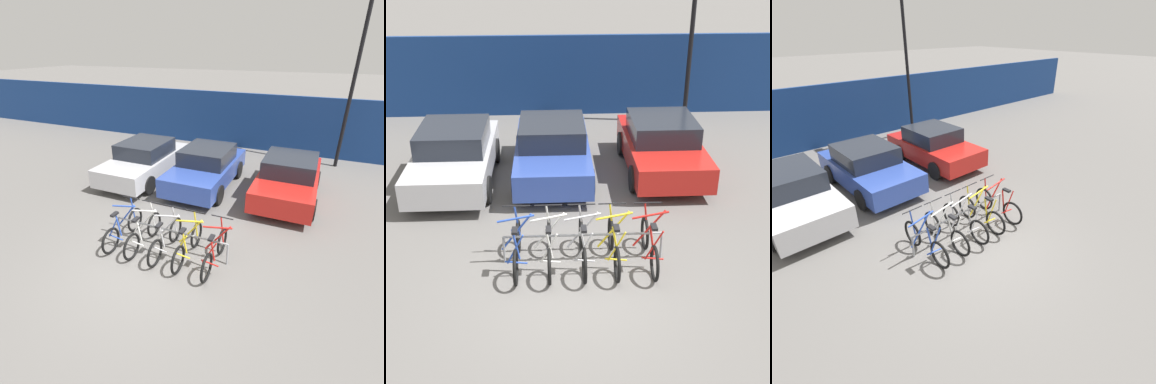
{
  "view_description": "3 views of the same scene",
  "coord_description": "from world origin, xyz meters",
  "views": [
    {
      "loc": [
        3.08,
        -4.67,
        4.53
      ],
      "look_at": [
        0.12,
        2.17,
        0.89
      ],
      "focal_mm": 28.0,
      "sensor_mm": 36.0,
      "label": 1
    },
    {
      "loc": [
        -0.39,
        -7.81,
        5.7
      ],
      "look_at": [
        0.09,
        1.12,
        1.22
      ],
      "focal_mm": 50.0,
      "sensor_mm": 36.0,
      "label": 2
    },
    {
      "loc": [
        -4.07,
        -4.06,
        4.68
      ],
      "look_at": [
        0.56,
        1.0,
        0.88
      ],
      "focal_mm": 28.0,
      "sensor_mm": 36.0,
      "label": 3
    }
  ],
  "objects": [
    {
      "name": "ground_plane",
      "position": [
        0.0,
        0.0,
        0.0
      ],
      "size": [
        120.0,
        120.0,
        0.0
      ],
      "primitive_type": "plane",
      "color": "#605E5B"
    },
    {
      "name": "bicycle_blue",
      "position": [
        -1.07,
        0.53,
        0.38
      ],
      "size": [
        0.68,
        1.71,
        1.05
      ],
      "rotation": [
        0.0,
        0.0,
        0.02
      ],
      "color": "black",
      "rests_on": "ground"
    },
    {
      "name": "car_silver",
      "position": [
        -2.75,
        4.35,
        0.69
      ],
      "size": [
        1.91,
        4.06,
        1.4
      ],
      "color": "#B7B7BC",
      "rests_on": "ground"
    },
    {
      "name": "car_blue",
      "position": [
        -0.37,
        4.58,
        0.69
      ],
      "size": [
        1.91,
        4.0,
        1.4
      ],
      "color": "#2D479E",
      "rests_on": "ground"
    },
    {
      "name": "bicycle_silver",
      "position": [
        0.14,
        0.53,
        0.38
      ],
      "size": [
        0.68,
        1.71,
        1.05
      ],
      "rotation": [
        0.0,
        0.0,
        0.04
      ],
      "color": "black",
      "rests_on": "ground"
    },
    {
      "name": "bicycle_red",
      "position": [
        1.39,
        0.53,
        0.38
      ],
      "size": [
        0.68,
        1.71,
        1.05
      ],
      "rotation": [
        0.0,
        0.0,
        0.0
      ],
      "color": "black",
      "rests_on": "ground"
    },
    {
      "name": "bicycle_white",
      "position": [
        -0.47,
        0.53,
        0.38
      ],
      "size": [
        0.68,
        1.71,
        1.05
      ],
      "rotation": [
        0.0,
        0.0,
        -0.06
      ],
      "color": "black",
      "rests_on": "ground"
    },
    {
      "name": "hoarding_wall",
      "position": [
        0.0,
        9.5,
        1.29
      ],
      "size": [
        36.0,
        0.16,
        2.59
      ],
      "primitive_type": "cube",
      "color": "navy",
      "rests_on": "ground"
    },
    {
      "name": "bike_rack",
      "position": [
        0.16,
        0.68,
        0.48
      ],
      "size": [
        3.0,
        0.04,
        0.57
      ],
      "color": "gray",
      "rests_on": "ground"
    },
    {
      "name": "bicycle_yellow",
      "position": [
        0.72,
        0.53,
        0.38
      ],
      "size": [
        0.68,
        1.71,
        1.05
      ],
      "rotation": [
        0.0,
        0.0,
        -0.06
      ],
      "color": "black",
      "rests_on": "ground"
    },
    {
      "name": "car_red",
      "position": [
        2.41,
        4.71,
        0.69
      ],
      "size": [
        1.91,
        3.94,
        1.4
      ],
      "color": "red",
      "rests_on": "ground"
    }
  ]
}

